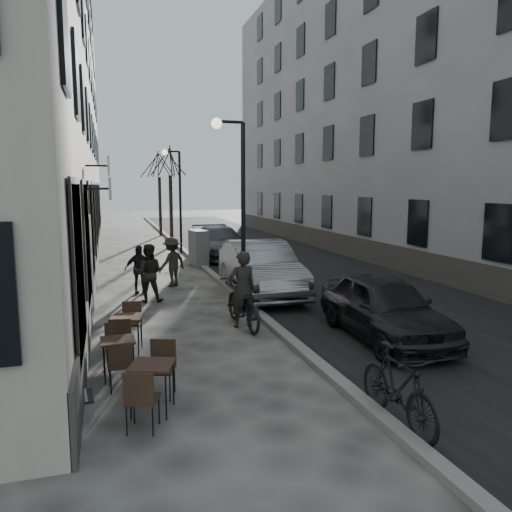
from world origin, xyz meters
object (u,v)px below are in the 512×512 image
streetlamp_far (177,189)px  bicycle (242,304)px  moped (398,387)px  streetlamp_near (237,193)px  pedestrian_far (139,269)px  tree_near (170,161)px  pedestrian_mid (172,262)px  bistro_set_b (118,355)px  car_mid (260,268)px  utility_cabinet (199,248)px  bistro_set_c (127,330)px  bistro_set_a (152,383)px  pedestrian_near (148,273)px  sign_board (79,375)px  car_near (384,307)px  car_far (220,242)px  tree_far (159,165)px

streetlamp_far → bicycle: bearing=-91.2°
moped → streetlamp_near: bearing=93.3°
streetlamp_near → pedestrian_far: size_ratio=3.35×
tree_near → pedestrian_mid: tree_near is taller
streetlamp_far → pedestrian_far: size_ratio=3.35×
bistro_set_b → pedestrian_mid: 8.08m
car_mid → utility_cabinet: bearing=100.5°
utility_cabinet → bistro_set_c: bearing=-117.4°
streetlamp_near → bistro_set_a: streetlamp_near is taller
pedestrian_near → car_mid: (3.41, 0.00, -0.02)m
sign_board → car_near: car_near is taller
car_far → bistro_set_b: bearing=-110.6°
car_mid → pedestrian_far: bearing=162.3°
tree_near → moped: (0.45, -22.05, -4.10)m
streetlamp_far → car_far: size_ratio=1.02×
pedestrian_far → bistro_set_c: bearing=-103.4°
streetlamp_near → bistro_set_b: size_ratio=3.55×
streetlamp_far → sign_board: size_ratio=5.34×
bistro_set_a → pedestrian_mid: pedestrian_mid is taller
tree_near → pedestrian_mid: size_ratio=3.43×
sign_board → utility_cabinet: bearing=66.9°
tree_near → bicycle: (-0.37, -16.62, -4.10)m
bistro_set_c → car_near: (5.49, -0.68, 0.25)m
bistro_set_a → utility_cabinet: (3.03, 13.21, 0.30)m
tree_far → sign_board: (-3.91, -25.81, -4.28)m
streetlamp_near → pedestrian_mid: (-1.30, 3.72, -2.33)m
streetlamp_near → bistro_set_a: size_ratio=3.25×
bistro_set_b → car_mid: (4.39, 5.80, 0.40)m
tree_far → bicycle: 22.99m
utility_cabinet → car_far: (1.39, 2.17, -0.04)m
streetlamp_far → tree_near: bearing=88.6°
tree_near → pedestrian_near: bearing=-99.8°
sign_board → car_mid: car_mid is taller
streetlamp_near → sign_board: bearing=-128.6°
bicycle → pedestrian_near: pedestrian_near is taller
bistro_set_a → moped: 3.57m
sign_board → utility_cabinet: 13.04m
streetlamp_far → moped: (0.52, -19.05, -2.60)m
streetlamp_far → bistro_set_b: bearing=-101.3°
utility_cabinet → car_mid: size_ratio=0.30×
moped → pedestrian_near: bearing=106.7°
tree_far → moped: bearing=-89.1°
bistro_set_b → moped: bearing=-40.5°
tree_near → bistro_set_c: tree_near is taller
utility_cabinet → pedestrian_far: bearing=-130.1°
streetlamp_near → sign_board: streetlamp_near is taller
pedestrian_mid → car_far: 6.71m
bistro_set_a → car_near: car_near is taller
tree_near → car_far: size_ratio=1.14×
moped → streetlamp_far: bearing=90.7°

